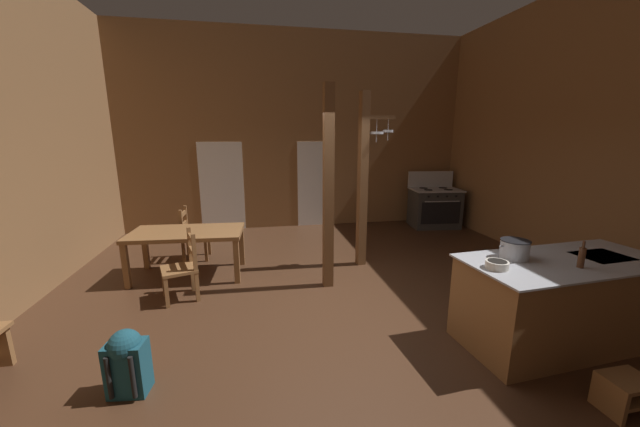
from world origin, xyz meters
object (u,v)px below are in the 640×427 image
(kitchen_island, at_px, (561,301))
(ladderback_chair_near_window, at_px, (183,267))
(mixing_bowl_on_counter, at_px, (497,265))
(ladderback_chair_by_post, at_px, (193,235))
(stockpot_on_counter, at_px, (515,249))
(backpack, at_px, (127,360))
(stove_range, at_px, (434,207))
(dining_table, at_px, (187,236))
(step_stool, at_px, (625,391))
(bottle_tall_on_counter, at_px, (582,257))

(kitchen_island, bearing_deg, ladderback_chair_near_window, 156.28)
(mixing_bowl_on_counter, bearing_deg, ladderback_chair_by_post, 134.05)
(stockpot_on_counter, bearing_deg, backpack, -178.22)
(ladderback_chair_by_post, relative_size, mixing_bowl_on_counter, 4.44)
(backpack, bearing_deg, stove_range, 41.00)
(dining_table, bearing_deg, ladderback_chair_by_post, 94.03)
(ladderback_chair_near_window, height_order, backpack, ladderback_chair_near_window)
(step_stool, bearing_deg, stockpot_on_counter, 102.19)
(dining_table, distance_m, bottle_tall_on_counter, 5.08)
(stove_range, bearing_deg, mixing_bowl_on_counter, -112.67)
(ladderback_chair_by_post, bearing_deg, dining_table, -85.97)
(kitchen_island, height_order, backpack, kitchen_island)
(bottle_tall_on_counter, bearing_deg, step_stool, -106.12)
(ladderback_chair_by_post, height_order, stockpot_on_counter, stockpot_on_counter)
(ladderback_chair_by_post, bearing_deg, stockpot_on_counter, -41.21)
(bottle_tall_on_counter, bearing_deg, stockpot_on_counter, 142.40)
(stove_range, bearing_deg, ladderback_chair_by_post, -166.53)
(kitchen_island, height_order, ladderback_chair_near_window, ladderback_chair_near_window)
(step_stool, relative_size, stockpot_on_counter, 1.01)
(kitchen_island, bearing_deg, step_stool, -106.74)
(step_stool, relative_size, dining_table, 0.21)
(ladderback_chair_near_window, relative_size, ladderback_chair_by_post, 1.00)
(backpack, xyz_separation_m, bottle_tall_on_counter, (4.24, -0.23, 0.73))
(bottle_tall_on_counter, bearing_deg, mixing_bowl_on_counter, 170.96)
(ladderback_chair_by_post, height_order, bottle_tall_on_counter, bottle_tall_on_counter)
(kitchen_island, height_order, stockpot_on_counter, stockpot_on_counter)
(kitchen_island, xyz_separation_m, bottle_tall_on_counter, (-0.07, -0.21, 0.58))
(ladderback_chair_near_window, relative_size, bottle_tall_on_counter, 3.52)
(dining_table, xyz_separation_m, backpack, (-0.07, -2.63, -0.34))
(dining_table, relative_size, ladderback_chair_by_post, 1.85)
(mixing_bowl_on_counter, bearing_deg, stockpot_on_counter, 30.85)
(mixing_bowl_on_counter, bearing_deg, kitchen_island, 4.80)
(kitchen_island, height_order, ladderback_chair_by_post, ladderback_chair_by_post)
(dining_table, distance_m, backpack, 2.65)
(ladderback_chair_near_window, distance_m, backpack, 1.82)
(step_stool, bearing_deg, bottle_tall_on_counter, 73.88)
(backpack, bearing_deg, dining_table, 88.58)
(backpack, bearing_deg, stockpot_on_counter, 1.78)
(stove_range, relative_size, ladderback_chair_near_window, 1.39)
(kitchen_island, bearing_deg, stockpot_on_counter, 164.63)
(dining_table, bearing_deg, ladderback_chair_near_window, -84.99)
(ladderback_chair_near_window, relative_size, mixing_bowl_on_counter, 4.44)
(ladderback_chair_by_post, distance_m, backpack, 3.43)
(kitchen_island, relative_size, dining_table, 1.27)
(kitchen_island, xyz_separation_m, ladderback_chair_near_window, (-4.18, 1.84, -0.02))
(backpack, relative_size, bottle_tall_on_counter, 2.21)
(mixing_bowl_on_counter, xyz_separation_m, bottle_tall_on_counter, (0.82, -0.13, 0.07))
(backpack, relative_size, mixing_bowl_on_counter, 2.79)
(bottle_tall_on_counter, bearing_deg, kitchen_island, 71.05)
(stove_range, height_order, mixing_bowl_on_counter, stove_range)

